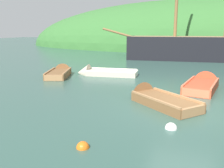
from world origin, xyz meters
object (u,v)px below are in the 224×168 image
object	(u,v)px
sailing_ship	(202,51)
rowboat_near_dock	(203,85)
buoy_orange	(83,148)
buoy_white	(171,129)
rowboat_outer_left	(155,100)
rowboat_outer_right	(60,74)
rowboat_portside	(102,74)

from	to	relation	value
sailing_ship	rowboat_near_dock	world-z (taller)	sailing_ship
buoy_orange	buoy_white	xyz separation A→B (m)	(1.72, 1.99, 0.00)
rowboat_outer_left	rowboat_outer_right	bearing A→B (deg)	9.29
rowboat_near_dock	buoy_white	distance (m)	5.65
rowboat_near_dock	rowboat_outer_right	world-z (taller)	rowboat_near_dock
buoy_orange	rowboat_outer_right	bearing A→B (deg)	127.20
rowboat_portside	buoy_white	size ratio (longest dim) A/B	11.04
rowboat_portside	buoy_orange	world-z (taller)	rowboat_portside
sailing_ship	buoy_orange	world-z (taller)	sailing_ship
sailing_ship	rowboat_outer_left	bearing A→B (deg)	78.03
buoy_orange	buoy_white	bearing A→B (deg)	49.18
sailing_ship	rowboat_near_dock	size ratio (longest dim) A/B	4.48
rowboat_outer_left	buoy_orange	size ratio (longest dim) A/B	10.60
rowboat_portside	buoy_white	xyz separation A→B (m)	(5.37, -6.86, -0.10)
rowboat_outer_left	rowboat_portside	distance (m)	6.26
rowboat_outer_right	buoy_white	size ratio (longest dim) A/B	9.33
rowboat_outer_left	rowboat_outer_right	size ratio (longest dim) A/B	1.03
rowboat_outer_left	buoy_white	distance (m)	2.58
rowboat_near_dock	rowboat_outer_right	bearing A→B (deg)	94.42
rowboat_outer_left	buoy_white	xyz separation A→B (m)	(1.02, -2.37, -0.11)
rowboat_outer_right	buoy_white	world-z (taller)	rowboat_outer_right
rowboat_portside	buoy_white	distance (m)	8.71
sailing_ship	buoy_white	bearing A→B (deg)	81.82
rowboat_outer_left	buoy_orange	xyz separation A→B (m)	(-0.70, -4.36, -0.11)
sailing_ship	buoy_white	world-z (taller)	sailing_ship
buoy_orange	sailing_ship	bearing A→B (deg)	85.69
rowboat_portside	rowboat_near_dock	distance (m)	6.01
rowboat_near_dock	buoy_white	world-z (taller)	rowboat_near_dock
rowboat_near_dock	rowboat_outer_right	distance (m)	8.15
sailing_ship	buoy_orange	xyz separation A→B (m)	(-1.45, -19.26, -0.82)
rowboat_portside	rowboat_outer_right	world-z (taller)	rowboat_portside
sailing_ship	rowboat_outer_right	world-z (taller)	sailing_ship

